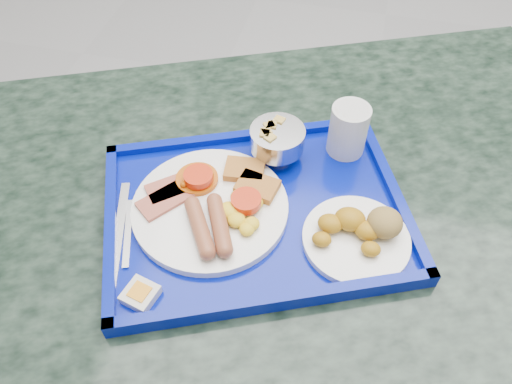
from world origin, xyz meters
TOP-DOWN VIEW (x-y plane):
  - floor at (0.00, 0.00)m, footprint 6.00×6.00m
  - table at (-0.17, -0.58)m, footprint 1.41×1.21m
  - tray at (-0.20, -0.61)m, footprint 0.53×0.47m
  - main_plate at (-0.26, -0.63)m, footprint 0.23×0.23m
  - bread_plate at (-0.05, -0.63)m, footprint 0.15×0.15m
  - fruit_bowl at (-0.20, -0.50)m, footprint 0.09×0.09m
  - juice_cup at (-0.09, -0.45)m, footprint 0.06×0.06m
  - spoon at (-0.35, -0.64)m, footprint 0.07×0.15m
  - knife at (-0.38, -0.70)m, footprint 0.07×0.18m
  - jam_packet at (-0.31, -0.79)m, footprint 0.05×0.05m

SIDE VIEW (x-z plane):
  - floor at x=0.00m, z-range 0.00..0.00m
  - table at x=-0.17m, z-range 0.18..0.93m
  - tray at x=-0.20m, z-range 0.74..0.77m
  - knife at x=-0.38m, z-range 0.76..0.76m
  - spoon at x=-0.35m, z-range 0.76..0.77m
  - jam_packet at x=-0.31m, z-range 0.76..0.78m
  - main_plate at x=-0.26m, z-range 0.75..0.79m
  - bread_plate at x=-0.05m, z-range 0.75..0.80m
  - fruit_bowl at x=-0.20m, z-range 0.77..0.83m
  - juice_cup at x=-0.09m, z-range 0.76..0.85m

